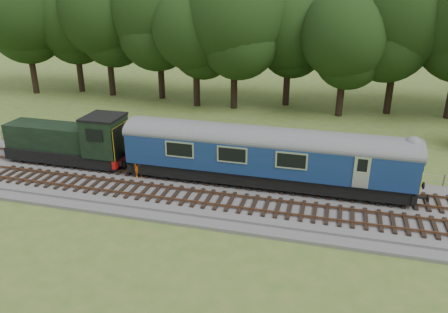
% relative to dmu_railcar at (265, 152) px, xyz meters
% --- Properties ---
extents(ground, '(120.00, 120.00, 0.00)m').
position_rel_dmu_railcar_xyz_m(ground, '(-0.76, -1.40, -2.61)').
color(ground, '#446625').
rests_on(ground, ground).
extents(ballast, '(70.00, 7.00, 0.35)m').
position_rel_dmu_railcar_xyz_m(ballast, '(-0.76, -1.40, -2.43)').
color(ballast, '#4C4C4F').
rests_on(ballast, ground).
extents(track_north, '(67.20, 2.40, 0.21)m').
position_rel_dmu_railcar_xyz_m(track_north, '(-0.76, -0.00, -2.19)').
color(track_north, black).
rests_on(track_north, ballast).
extents(track_south, '(67.20, 2.40, 0.21)m').
position_rel_dmu_railcar_xyz_m(track_south, '(-0.76, -3.00, -2.19)').
color(track_south, black).
rests_on(track_south, ballast).
extents(fence, '(64.00, 0.12, 1.00)m').
position_rel_dmu_railcar_xyz_m(fence, '(-0.76, 3.10, -2.61)').
color(fence, '#6B6054').
rests_on(fence, ground).
extents(tree_line, '(70.00, 8.00, 18.00)m').
position_rel_dmu_railcar_xyz_m(tree_line, '(-0.76, 20.60, -2.61)').
color(tree_line, black).
rests_on(tree_line, ground).
extents(dmu_railcar, '(18.05, 2.86, 3.88)m').
position_rel_dmu_railcar_xyz_m(dmu_railcar, '(0.00, 0.00, 0.00)').
color(dmu_railcar, black).
rests_on(dmu_railcar, ground).
extents(shunter_loco, '(8.91, 2.60, 3.38)m').
position_rel_dmu_railcar_xyz_m(shunter_loco, '(-13.93, 0.00, -0.63)').
color(shunter_loco, black).
rests_on(shunter_loco, ground).
extents(worker, '(0.74, 0.73, 1.72)m').
position_rel_dmu_railcar_xyz_m(worker, '(-8.26, -1.12, -1.40)').
color(worker, '#F55E0C').
rests_on(worker, ballast).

